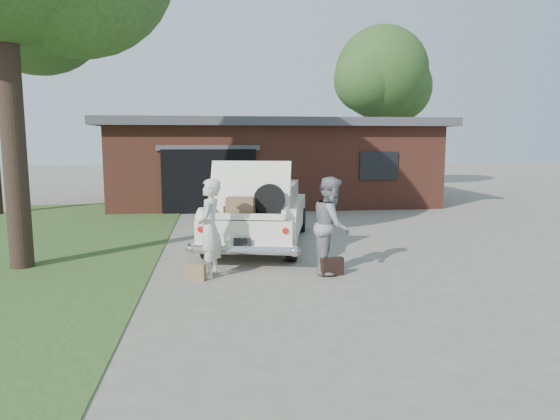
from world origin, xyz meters
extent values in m
plane|color=gray|center=(0.00, 0.00, 0.00)|extent=(90.00, 90.00, 0.00)
cube|color=#2D4C1E|center=(-5.50, 3.00, 0.01)|extent=(6.00, 16.00, 0.02)
cube|color=brown|center=(1.00, 11.50, 1.50)|extent=(12.00, 7.00, 3.00)
cube|color=#4C4C51|center=(1.00, 11.50, 3.15)|extent=(12.80, 7.80, 0.30)
cube|color=black|center=(-1.50, 8.05, 1.10)|extent=(3.20, 0.30, 2.20)
cube|color=#4C4C51|center=(-1.50, 7.98, 2.25)|extent=(3.50, 0.12, 0.18)
cube|color=black|center=(4.50, 7.98, 1.60)|extent=(1.40, 0.08, 1.00)
cylinder|color=#38281E|center=(-5.08, 0.90, 2.74)|extent=(0.44, 0.44, 5.47)
sphere|color=#3B6027|center=(-7.26, 9.40, 7.21)|extent=(4.96, 4.96, 4.96)
cylinder|color=#38281E|center=(7.31, 16.29, 2.39)|extent=(0.44, 0.44, 4.78)
sphere|color=#3B6027|center=(7.31, 16.29, 5.97)|extent=(4.76, 4.76, 4.76)
sphere|color=#3B6027|center=(8.38, 16.77, 5.29)|extent=(3.57, 3.57, 3.57)
sphere|color=#3B6027|center=(6.36, 15.69, 5.55)|extent=(3.33, 3.33, 3.33)
cube|color=white|center=(-0.21, 2.64, 0.63)|extent=(2.99, 5.32, 0.65)
cube|color=#AEA799|center=(-0.14, 2.94, 1.20)|extent=(2.06, 2.33, 0.52)
cube|color=black|center=(0.07, 3.86, 1.18)|extent=(1.53, 0.43, 0.44)
cube|color=black|center=(-0.36, 2.01, 1.18)|extent=(1.53, 0.43, 0.44)
cylinder|color=black|center=(-1.45, 1.18, 0.33)|extent=(0.36, 0.70, 0.66)
cylinder|color=black|center=(0.27, 0.78, 0.33)|extent=(0.36, 0.70, 0.66)
cylinder|color=black|center=(-0.69, 4.50, 0.33)|extent=(0.36, 0.70, 0.66)
cylinder|color=black|center=(1.03, 4.11, 0.33)|extent=(0.36, 0.70, 0.66)
cylinder|color=silver|center=(-0.79, 0.15, 0.40)|extent=(2.05, 0.64, 0.18)
cylinder|color=#A5140F|center=(-1.57, 0.40, 0.78)|extent=(0.14, 0.12, 0.12)
cylinder|color=#A5140F|center=(0.03, 0.03, 0.78)|extent=(0.14, 0.12, 0.12)
cube|color=black|center=(-0.79, 0.13, 0.55)|extent=(0.34, 0.10, 0.17)
cube|color=black|center=(-0.64, 0.78, 0.97)|extent=(1.76, 1.43, 0.04)
cube|color=white|center=(-1.42, 0.96, 1.07)|extent=(0.31, 1.09, 0.18)
cube|color=white|center=(0.14, 0.60, 1.07)|extent=(0.31, 1.09, 0.18)
cube|color=white|center=(-0.76, 0.24, 1.03)|extent=(1.58, 0.42, 0.12)
cube|color=white|center=(-0.57, 1.10, 1.52)|extent=(1.76, 0.87, 1.07)
cube|color=#44301D|center=(-0.84, 0.88, 1.08)|extent=(0.59, 0.45, 0.17)
cube|color=olive|center=(-0.79, 0.56, 1.18)|extent=(0.61, 0.47, 0.38)
cube|color=black|center=(-0.45, 0.96, 1.09)|extent=(0.69, 0.53, 0.19)
cylinder|color=black|center=(-0.21, 0.63, 1.31)|extent=(0.65, 0.30, 0.63)
imported|color=beige|center=(-1.40, -0.24, 0.90)|extent=(0.56, 0.73, 1.80)
imported|color=gray|center=(0.87, -0.19, 0.91)|extent=(0.92, 1.05, 1.82)
cube|color=olive|center=(-1.67, -0.42, 0.15)|extent=(0.41, 0.26, 0.30)
cube|color=black|center=(0.84, -0.45, 0.17)|extent=(0.46, 0.24, 0.34)
camera|label=1|loc=(-1.27, -9.24, 2.47)|focal=32.00mm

